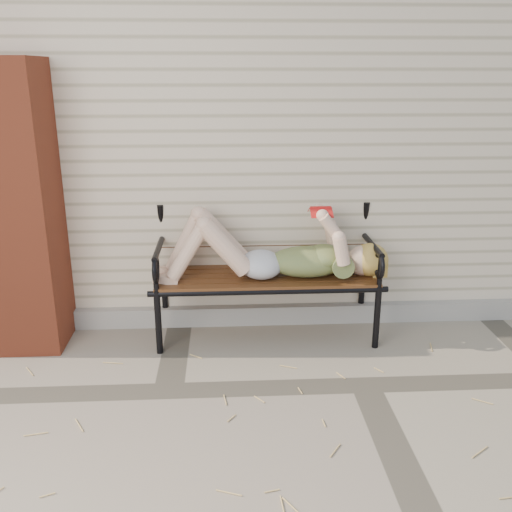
{
  "coord_description": "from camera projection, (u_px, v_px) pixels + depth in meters",
  "views": [
    {
      "loc": [
        -0.88,
        -3.16,
        1.92
      ],
      "look_at": [
        -0.67,
        0.61,
        0.68
      ],
      "focal_mm": 40.0,
      "sensor_mm": 36.0,
      "label": 1
    }
  ],
  "objects": [
    {
      "name": "ground",
      "position": [
        365.0,
        385.0,
        3.64
      ],
      "size": [
        80.0,
        80.0,
        0.0
      ],
      "primitive_type": "plane",
      "color": "gray",
      "rests_on": "ground"
    },
    {
      "name": "house_wall",
      "position": [
        306.0,
        111.0,
        6.02
      ],
      "size": [
        8.0,
        4.0,
        3.0
      ],
      "primitive_type": "cube",
      "color": "beige",
      "rests_on": "ground"
    },
    {
      "name": "foundation_strip",
      "position": [
        337.0,
        313.0,
        4.54
      ],
      "size": [
        8.0,
        0.1,
        0.15
      ],
      "primitive_type": "cube",
      "color": "gray",
      "rests_on": "ground"
    },
    {
      "name": "brick_pillar",
      "position": [
        18.0,
        210.0,
        3.92
      ],
      "size": [
        0.5,
        0.5,
        2.0
      ],
      "primitive_type": "cube",
      "color": "#963A21",
      "rests_on": "ground"
    },
    {
      "name": "garden_bench",
      "position": [
        266.0,
        251.0,
        4.22
      ],
      "size": [
        1.76,
        0.7,
        1.14
      ],
      "color": "black",
      "rests_on": "ground"
    },
    {
      "name": "reading_woman",
      "position": [
        269.0,
        252.0,
        4.08
      ],
      "size": [
        1.66,
        0.38,
        0.52
      ],
      "color": "#093341",
      "rests_on": "ground"
    },
    {
      "name": "straw_scatter",
      "position": [
        258.0,
        412.0,
        3.34
      ],
      "size": [
        2.83,
        1.56,
        0.01
      ],
      "color": "tan",
      "rests_on": "ground"
    }
  ]
}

